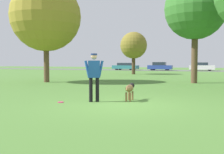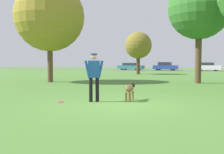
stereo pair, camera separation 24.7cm
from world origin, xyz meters
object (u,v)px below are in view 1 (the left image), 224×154
(tree_near_left, at_px, (46,16))
(parked_car_teal, at_px, (125,66))
(dog, at_px, (130,89))
(tree_mid_center, at_px, (195,9))
(tree_far_left, at_px, (134,45))
(frisbee, at_px, (61,102))
(parked_car_blue, at_px, (160,66))
(parked_car_white, at_px, (202,67))
(person, at_px, (94,73))

(tree_near_left, distance_m, parked_car_teal, 29.25)
(dog, relative_size, tree_near_left, 0.14)
(tree_near_left, distance_m, tree_mid_center, 10.39)
(tree_far_left, relative_size, tree_mid_center, 0.70)
(parked_car_teal, bearing_deg, dog, -68.40)
(frisbee, bearing_deg, tree_far_left, 100.06)
(parked_car_blue, relative_size, parked_car_white, 1.04)
(tree_mid_center, relative_size, parked_car_white, 1.81)
(dog, height_order, tree_mid_center, tree_mid_center)
(person, height_order, dog, person)
(frisbee, height_order, parked_car_blue, parked_car_blue)
(parked_car_blue, distance_m, parked_car_white, 6.81)
(frisbee, xyz_separation_m, tree_near_left, (-6.12, 7.72, 4.67))
(tree_near_left, relative_size, parked_car_white, 1.82)
(dog, height_order, tree_far_left, tree_far_left)
(parked_car_teal, distance_m, parked_car_white, 12.99)
(frisbee, height_order, parked_car_teal, parked_car_teal)
(tree_far_left, relative_size, parked_car_teal, 1.07)
(tree_far_left, height_order, parked_car_teal, tree_far_left)
(person, bearing_deg, parked_car_blue, 71.96)
(person, distance_m, parked_car_blue, 36.36)
(tree_near_left, bearing_deg, tree_far_left, 80.71)
(person, height_order, parked_car_blue, person)
(parked_car_teal, bearing_deg, parked_car_blue, 4.28)
(person, xyz_separation_m, frisbee, (-1.06, -0.57, -1.04))
(tree_far_left, bearing_deg, tree_near_left, -99.29)
(dog, height_order, parked_car_blue, parked_car_blue)
(tree_far_left, distance_m, parked_car_teal, 16.22)
(tree_mid_center, height_order, parked_car_blue, tree_mid_center)
(tree_mid_center, bearing_deg, parked_car_white, 91.51)
(tree_near_left, xyz_separation_m, parked_car_blue, (2.44, 28.91, -3.99))
(parked_car_blue, bearing_deg, parked_car_teal, -179.56)
(person, bearing_deg, tree_far_left, 77.56)
(tree_mid_center, bearing_deg, parked_car_blue, 106.15)
(tree_mid_center, bearing_deg, person, -105.11)
(tree_mid_center, relative_size, parked_car_teal, 1.54)
(tree_far_left, distance_m, parked_car_white, 17.08)
(frisbee, height_order, tree_mid_center, tree_mid_center)
(dog, bearing_deg, tree_mid_center, -14.42)
(tree_near_left, height_order, parked_car_blue, tree_near_left)
(tree_mid_center, relative_size, parked_car_blue, 1.74)
(tree_far_left, xyz_separation_m, parked_car_teal, (-6.02, 14.81, -2.73))
(tree_far_left, distance_m, tree_mid_center, 13.40)
(dog, relative_size, frisbee, 4.80)
(dog, relative_size, parked_car_blue, 0.25)
(person, distance_m, parked_car_teal, 37.50)
(person, xyz_separation_m, dog, (1.12, 0.77, -0.60))
(frisbee, relative_size, tree_far_left, 0.04)
(parked_car_teal, relative_size, parked_car_blue, 1.13)
(parked_car_blue, xyz_separation_m, parked_car_white, (6.80, 0.37, -0.01))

